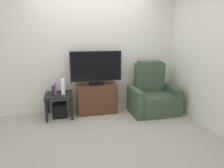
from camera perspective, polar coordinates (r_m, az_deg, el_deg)
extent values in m
plane|color=#9E998E|center=(3.64, -2.77, -12.89)|extent=(6.40, 6.40, 0.00)
cube|color=silver|center=(4.38, -5.69, 9.35)|extent=(6.40, 0.06, 2.60)
cube|color=silver|center=(4.05, 24.45, 7.86)|extent=(0.06, 4.48, 2.60)
cube|color=#4C2D1E|center=(4.32, -4.34, -4.15)|extent=(0.83, 0.42, 0.61)
cube|color=black|center=(4.09, -3.94, -3.35)|extent=(0.77, 0.02, 0.02)
cube|color=black|center=(4.13, -4.06, -2.68)|extent=(0.34, 0.11, 0.04)
cube|color=black|center=(4.25, -4.46, 0.06)|extent=(0.32, 0.20, 0.03)
cube|color=black|center=(4.24, -4.47, 0.58)|extent=(0.06, 0.04, 0.05)
cube|color=black|center=(4.18, -4.56, 5.07)|extent=(1.07, 0.05, 0.62)
cube|color=black|center=(4.15, -4.50, 5.01)|extent=(0.98, 0.01, 0.56)
cube|color=#384C38|center=(4.38, 11.74, -5.46)|extent=(0.70, 0.72, 0.42)
cube|color=#384C38|center=(4.49, 10.62, 1.92)|extent=(0.64, 0.20, 0.62)
cube|color=#384C38|center=(4.46, 10.66, 5.12)|extent=(0.50, 0.26, 0.20)
cube|color=#384C38|center=(4.21, 6.56, -5.06)|extent=(0.14, 0.68, 0.56)
cube|color=#384C38|center=(4.55, 16.60, -4.11)|extent=(0.14, 0.68, 0.56)
cube|color=black|center=(4.16, -14.91, -2.99)|extent=(0.54, 0.54, 0.04)
cube|color=black|center=(4.03, -18.19, -7.40)|extent=(0.04, 0.04, 0.45)
cube|color=black|center=(4.01, -11.36, -7.07)|extent=(0.04, 0.04, 0.45)
cube|color=black|center=(4.47, -17.71, -5.25)|extent=(0.04, 0.04, 0.45)
cube|color=black|center=(4.46, -11.59, -4.95)|extent=(0.04, 0.04, 0.45)
cube|color=black|center=(4.26, -14.65, -7.17)|extent=(0.28, 0.28, 0.28)
cube|color=#262626|center=(4.12, -16.40, -1.75)|extent=(0.04, 0.11, 0.17)
cube|color=purple|center=(4.11, -15.82, -1.30)|extent=(0.04, 0.10, 0.23)
cube|color=white|center=(4.13, -13.80, -0.68)|extent=(0.07, 0.20, 0.30)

